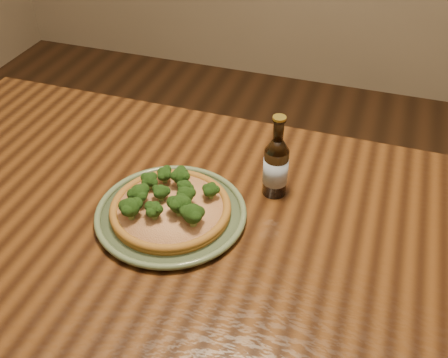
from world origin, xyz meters
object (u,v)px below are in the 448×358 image
(plate, at_px, (171,213))
(pizza, at_px, (170,206))
(table, at_px, (198,263))
(beer_bottle, at_px, (276,166))

(plate, distance_m, pizza, 0.02)
(table, bearing_deg, pizza, 158.44)
(table, xyz_separation_m, pizza, (-0.07, 0.03, 0.12))
(pizza, bearing_deg, plate, -39.71)
(plate, xyz_separation_m, beer_bottle, (0.19, 0.15, 0.06))
(pizza, relative_size, beer_bottle, 1.29)
(pizza, bearing_deg, beer_bottle, 38.45)
(table, height_order, beer_bottle, beer_bottle)
(table, height_order, plate, plate)
(table, distance_m, plate, 0.13)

